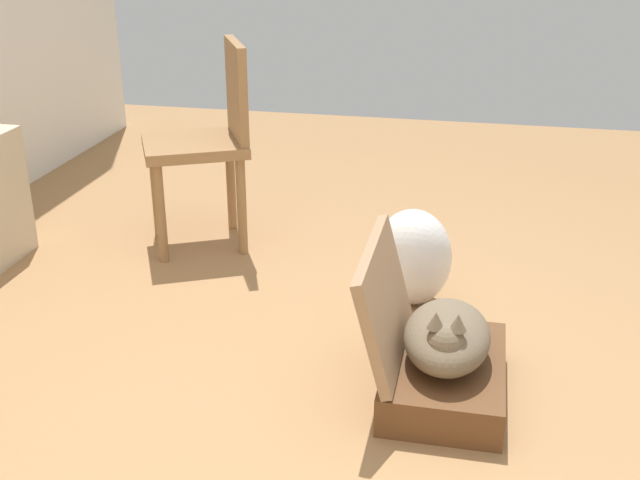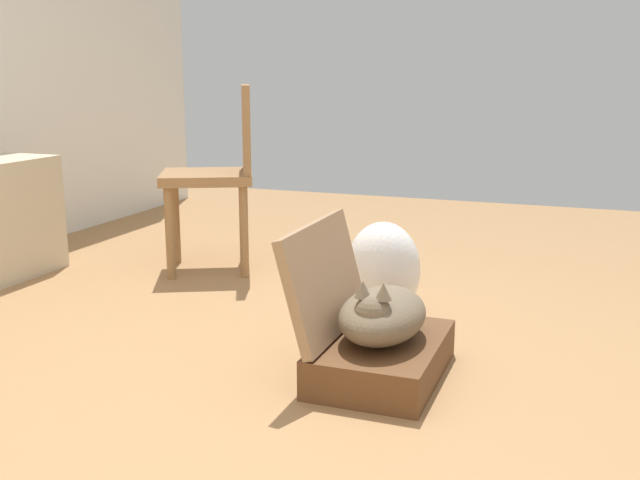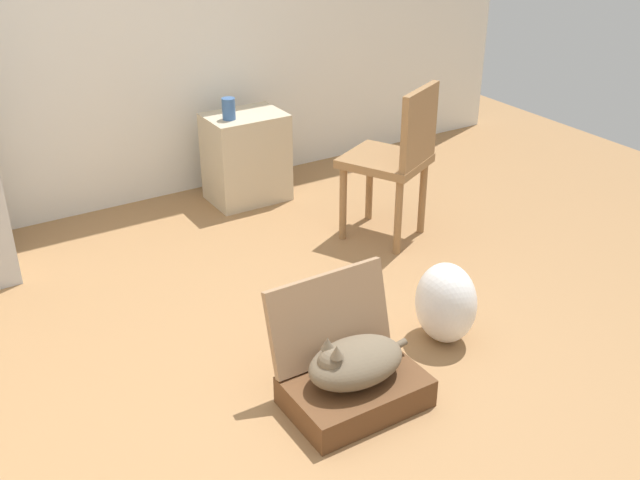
{
  "view_description": "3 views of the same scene",
  "coord_description": "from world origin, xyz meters",
  "px_view_note": "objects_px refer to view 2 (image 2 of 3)",
  "views": [
    {
      "loc": [
        -2.1,
        -0.38,
        1.52
      ],
      "look_at": [
        0.34,
        0.14,
        0.46
      ],
      "focal_mm": 44.77,
      "sensor_mm": 36.0,
      "label": 1
    },
    {
      "loc": [
        -2.1,
        -0.95,
        1.02
      ],
      "look_at": [
        0.27,
        -0.06,
        0.44
      ],
      "focal_mm": 41.75,
      "sensor_mm": 36.0,
      "label": 2
    },
    {
      "loc": [
        -1.27,
        -2.39,
        2.1
      ],
      "look_at": [
        0.38,
        0.26,
        0.49
      ],
      "focal_mm": 42.19,
      "sensor_mm": 36.0,
      "label": 3
    }
  ],
  "objects_px": {
    "suitcase_base": "(382,358)",
    "chair": "(221,169)",
    "cat": "(382,315)",
    "side_table": "(3,217)",
    "plastic_bag_white": "(383,269)"
  },
  "relations": [
    {
      "from": "cat",
      "to": "side_table",
      "type": "xyz_separation_m",
      "value": [
        0.6,
        2.17,
        0.07
      ]
    },
    {
      "from": "suitcase_base",
      "to": "chair",
      "type": "relative_size",
      "value": 0.6
    },
    {
      "from": "suitcase_base",
      "to": "plastic_bag_white",
      "type": "height_order",
      "value": "plastic_bag_white"
    },
    {
      "from": "suitcase_base",
      "to": "side_table",
      "type": "height_order",
      "value": "side_table"
    },
    {
      "from": "side_table",
      "to": "cat",
      "type": "bearing_deg",
      "value": -105.58
    },
    {
      "from": "side_table",
      "to": "plastic_bag_white",
      "type": "bearing_deg",
      "value": -88.76
    },
    {
      "from": "suitcase_base",
      "to": "cat",
      "type": "relative_size",
      "value": 1.13
    },
    {
      "from": "cat",
      "to": "side_table",
      "type": "distance_m",
      "value": 2.25
    },
    {
      "from": "suitcase_base",
      "to": "plastic_bag_white",
      "type": "distance_m",
      "value": 0.68
    },
    {
      "from": "suitcase_base",
      "to": "plastic_bag_white",
      "type": "bearing_deg",
      "value": 15.67
    },
    {
      "from": "suitcase_base",
      "to": "side_table",
      "type": "relative_size",
      "value": 0.97
    },
    {
      "from": "chair",
      "to": "cat",
      "type": "bearing_deg",
      "value": 20.85
    },
    {
      "from": "suitcase_base",
      "to": "chair",
      "type": "bearing_deg",
      "value": 47.51
    },
    {
      "from": "cat",
      "to": "chair",
      "type": "bearing_deg",
      "value": 47.25
    },
    {
      "from": "cat",
      "to": "plastic_bag_white",
      "type": "xyz_separation_m",
      "value": [
        0.65,
        0.18,
        -0.02
      ]
    }
  ]
}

